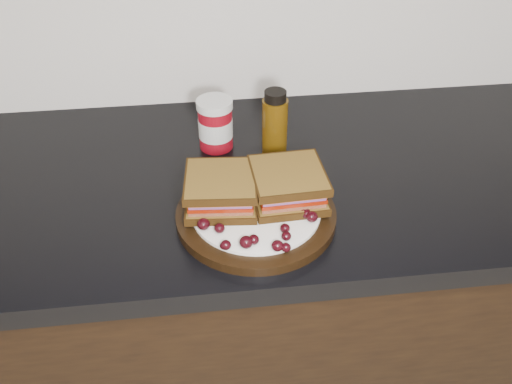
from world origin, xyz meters
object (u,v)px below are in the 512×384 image
at_px(plate, 256,215).
at_px(condiment_jar, 215,124).
at_px(oil_bottle, 275,124).
at_px(sandwich_left, 221,190).

bearing_deg(plate, condiment_jar, 102.69).
relative_size(plate, oil_bottle, 1.98).
xyz_separation_m(plate, oil_bottle, (0.06, 0.20, 0.06)).
bearing_deg(oil_bottle, condiment_jar, 160.31).
bearing_deg(condiment_jar, oil_bottle, -19.69).
relative_size(plate, sandwich_left, 2.29).
bearing_deg(condiment_jar, plate, -77.31).
relative_size(sandwich_left, oil_bottle, 0.86).
bearing_deg(sandwich_left, oil_bottle, 60.87).
height_order(plate, sandwich_left, sandwich_left).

